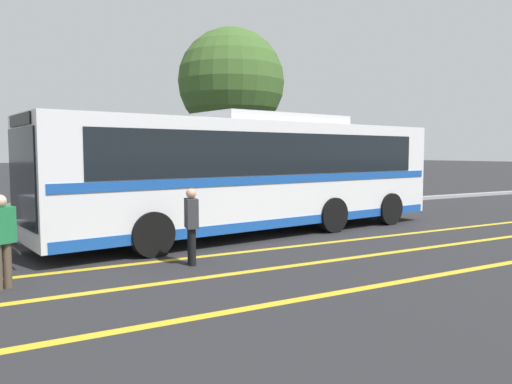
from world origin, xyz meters
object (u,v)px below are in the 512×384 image
Objects in this scene: parked_car_1 at (62,210)px; parked_car_2 at (253,196)px; pedestrian_0 at (191,222)px; pedestrian_1 at (1,236)px; transit_bus at (256,171)px; tree_0 at (231,82)px.

parked_car_2 reaches higher than parked_car_1.
parked_car_2 is 7.17m from pedestrian_0.
pedestrian_1 is (-7.94, -5.70, 0.12)m from parked_car_2.
pedestrian_0 is (-3.11, -2.83, -0.88)m from transit_bus.
parked_car_1 is 5.72m from pedestrian_0.
pedestrian_0 reaches higher than parked_car_2.
parked_car_1 is 0.51× the size of tree_0.
pedestrian_1 is (-3.42, -0.13, 0.02)m from pedestrian_0.
tree_0 is (6.96, 12.04, 4.71)m from pedestrian_0.
transit_bus reaches higher than pedestrian_1.
tree_0 is (8.63, 6.58, 4.92)m from parked_car_1.
pedestrian_1 is 16.68m from tree_0.
parked_car_2 is 8.43m from tree_0.
tree_0 is at bearing -160.37° from pedestrian_1.
pedestrian_0 is at bearing 124.66° from transit_bus.
transit_bus is at bearing 156.06° from parked_car_2.
pedestrian_0 is (-4.51, -5.57, 0.11)m from parked_car_2.
tree_0 reaches higher than pedestrian_1.
parked_car_1 is 6.18m from parked_car_2.
parked_car_2 is at bearing 88.29° from parked_car_1.
pedestrian_0 is 0.19× the size of tree_0.
parked_car_1 is at bearing -137.31° from pedestrian_1.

